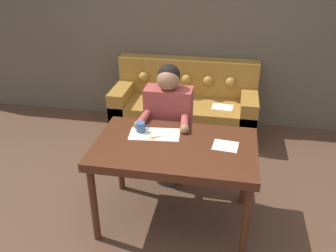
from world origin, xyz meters
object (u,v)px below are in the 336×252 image
at_px(couch, 185,108).
at_px(person, 168,125).
at_px(scissors, 156,137).
at_px(dining_table, 175,153).
at_px(mug, 141,127).

relative_size(couch, person, 1.43).
height_order(couch, scissors, couch).
bearing_deg(dining_table, scissors, 153.21).
height_order(scissors, mug, mug).
bearing_deg(dining_table, mug, 153.38).
height_order(person, scissors, person).
bearing_deg(scissors, person, 88.41).
xyz_separation_m(couch, mug, (-0.17, -1.54, 0.49)).
bearing_deg(scissors, dining_table, -26.79).
bearing_deg(couch, person, -90.34).
distance_m(person, scissors, 0.51).
distance_m(dining_table, mug, 0.38).
height_order(dining_table, couch, couch).
distance_m(couch, scissors, 1.67).
xyz_separation_m(couch, scissors, (-0.02, -1.61, 0.45)).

